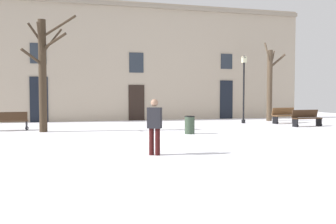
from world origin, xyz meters
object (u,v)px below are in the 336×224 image
tree_near_facade (43,71)px  streetlamp (244,82)px  litter_bin (190,125)px  bench_facing_shops (285,115)px  tree_left_of_center (270,83)px  bench_near_lamp (306,118)px  bench_back_to_back_left (9,121)px  person_crossing_plaza (155,124)px

tree_near_facade → streetlamp: size_ratio=1.30×
streetlamp → litter_bin: bearing=-136.0°
streetlamp → bench_facing_shops: (2.30, -0.69, -1.95)m
tree_left_of_center → streetlamp: bearing=-152.3°
tree_left_of_center → streetlamp: 2.77m
streetlamp → bench_near_lamp: 4.11m
tree_left_of_center → bench_near_lamp: tree_left_of_center is taller
bench_facing_shops → bench_near_lamp: (-0.03, -2.12, -0.03)m
streetlamp → bench_back_to_back_left: streetlamp is taller
litter_bin → bench_near_lamp: (7.14, 1.90, 0.06)m
litter_bin → bench_near_lamp: bench_near_lamp is taller
tree_left_of_center → litter_bin: 9.69m
bench_near_lamp → bench_facing_shops: bearing=84.8°
bench_facing_shops → bench_back_to_back_left: bench_facing_shops is taller
bench_back_to_back_left → bench_near_lamp: bearing=171.3°
bench_facing_shops → person_crossing_plaza: 13.31m
tree_left_of_center → tree_near_facade: size_ratio=0.98×
bench_near_lamp → person_crossing_plaza: (-9.80, -6.86, 0.42)m
streetlamp → bench_near_lamp: (2.27, -2.81, -1.97)m
streetlamp → person_crossing_plaza: size_ratio=2.51×
tree_near_facade → bench_near_lamp: size_ratio=3.06×
tree_left_of_center → bench_near_lamp: bearing=-92.6°
tree_near_facade → litter_bin: 7.02m
streetlamp → bench_near_lamp: size_ratio=2.35×
streetlamp → bench_back_to_back_left: (-12.64, -1.24, -1.97)m
tree_left_of_center → bench_facing_shops: size_ratio=2.85×
tree_near_facade → litter_bin: size_ratio=6.68×
litter_bin → bench_facing_shops: size_ratio=0.43×
tree_near_facade → bench_back_to_back_left: 3.00m
bench_facing_shops → bench_back_to_back_left: 14.94m
tree_near_facade → streetlamp: 11.24m
tree_left_of_center → tree_near_facade: tree_near_facade is taller
tree_near_facade → bench_near_lamp: 13.49m
streetlamp → person_crossing_plaza: 12.35m
tree_left_of_center → bench_facing_shops: tree_left_of_center is taller
person_crossing_plaza → bench_near_lamp: bearing=-114.6°
bench_facing_shops → person_crossing_plaza: (-9.83, -8.97, 0.39)m
bench_facing_shops → tree_left_of_center: bearing=71.3°
tree_left_of_center → streetlamp: size_ratio=1.28×
litter_bin → bench_facing_shops: 8.22m
litter_bin → person_crossing_plaza: (-2.66, -4.96, 0.48)m
bench_near_lamp → bench_back_to_back_left: 14.99m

